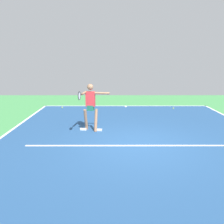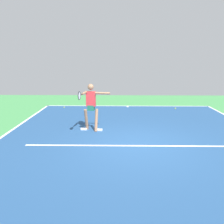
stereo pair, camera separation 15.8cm
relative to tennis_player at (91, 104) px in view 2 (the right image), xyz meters
name	(u,v)px [view 2 (the right image)]	position (x,y,z in m)	size (l,w,h in m)	color
ground_plane	(137,144)	(-1.61, 1.49, -1.04)	(21.08, 21.08, 0.00)	#428E4C
court_surface	(137,144)	(-1.61, 1.49, -1.04)	(9.50, 12.87, 0.00)	navy
court_line_baseline_near	(127,106)	(-1.61, -4.90, -1.04)	(9.50, 0.10, 0.01)	white
court_line_service	(137,146)	(-1.61, 1.60, -1.04)	(7.13, 0.10, 0.01)	white
court_line_centre_mark	(128,107)	(-1.61, -4.70, -1.04)	(0.10, 0.30, 0.01)	white
tennis_player	(91,104)	(0.00, 0.00, 0.00)	(1.15, 1.22, 1.81)	#9E7051
tennis_ball_far_corner	(64,107)	(1.98, -4.29, -1.01)	(0.07, 0.07, 0.07)	yellow
tennis_ball_by_baseline	(175,108)	(-4.21, -4.08, -1.01)	(0.07, 0.07, 0.07)	#CCE033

